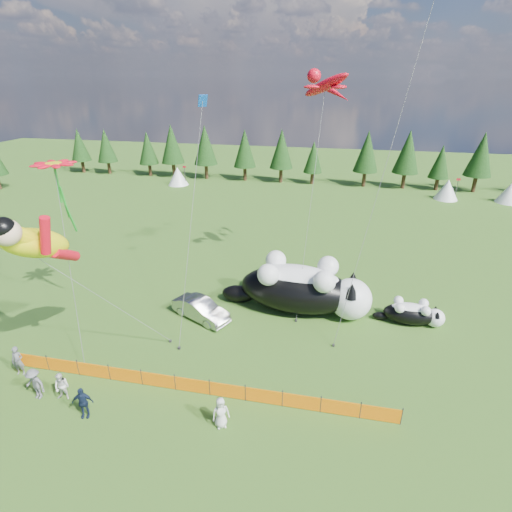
{
  "coord_description": "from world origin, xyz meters",
  "views": [
    {
      "loc": [
        6.88,
        -18.92,
        16.06
      ],
      "look_at": [
        2.13,
        4.0,
        5.4
      ],
      "focal_mm": 28.0,
      "sensor_mm": 36.0,
      "label": 1
    }
  ],
  "objects": [
    {
      "name": "spectator_e",
      "position": [
        2.2,
        -4.89,
        0.88
      ],
      "size": [
        1.02,
        0.9,
        1.75
      ],
      "primitive_type": "imported",
      "rotation": [
        0.0,
        0.0,
        0.49
      ],
      "color": "silver",
      "rests_on": "ground"
    },
    {
      "name": "spectator_a",
      "position": [
        -10.42,
        -3.6,
        0.94
      ],
      "size": [
        0.75,
        0.56,
        1.87
      ],
      "primitive_type": "imported",
      "rotation": [
        0.0,
        0.0,
        0.17
      ],
      "color": "#5B5B60",
      "rests_on": "ground"
    },
    {
      "name": "flower_kite",
      "position": [
        -9.99,
        2.27,
        10.98
      ],
      "size": [
        5.11,
        6.93,
        12.59
      ],
      "color": "red",
      "rests_on": "ground"
    },
    {
      "name": "ground",
      "position": [
        0.0,
        0.0,
        0.0
      ],
      "size": [
        160.0,
        160.0,
        0.0
      ],
      "primitive_type": "plane",
      "color": "#10370A",
      "rests_on": "ground"
    },
    {
      "name": "tree_line",
      "position": [
        0.0,
        45.0,
        4.0
      ],
      "size": [
        90.0,
        4.0,
        8.0
      ],
      "primitive_type": null,
      "color": "black",
      "rests_on": "ground"
    },
    {
      "name": "superhero_kite",
      "position": [
        -8.27,
        -2.42,
        8.03
      ],
      "size": [
        7.87,
        6.28,
        11.46
      ],
      "color": "yellow",
      "rests_on": "ground"
    },
    {
      "name": "spectator_b",
      "position": [
        -6.66,
        -4.86,
        0.84
      ],
      "size": [
        0.85,
        0.55,
        1.67
      ],
      "primitive_type": "imported",
      "rotation": [
        0.0,
        0.0,
        0.09
      ],
      "color": "silver",
      "rests_on": "ground"
    },
    {
      "name": "gecko_kite",
      "position": [
        5.49,
        11.84,
        15.38
      ],
      "size": [
        6.5,
        9.95,
        17.16
      ],
      "color": "red",
      "rests_on": "ground"
    },
    {
      "name": "spectator_c",
      "position": [
        -4.84,
        -5.71,
        0.91
      ],
      "size": [
        1.17,
        0.8,
        1.82
      ],
      "primitive_type": "imported",
      "rotation": [
        0.0,
        0.0,
        0.26
      ],
      "color": "#131E36",
      "rests_on": "ground"
    },
    {
      "name": "cat_small",
      "position": [
        12.85,
        6.6,
        0.83
      ],
      "size": [
        4.84,
        1.77,
        1.75
      ],
      "rotation": [
        0.0,
        0.0,
        -0.02
      ],
      "color": "black",
      "rests_on": "ground"
    },
    {
      "name": "diamond_kite_a",
      "position": [
        -2.15,
        7.27,
        13.93
      ],
      "size": [
        1.02,
        7.57,
        16.01
      ],
      "color": "#0C4EB9",
      "rests_on": "ground"
    },
    {
      "name": "cat_large",
      "position": [
        5.08,
        6.73,
        1.92
      ],
      "size": [
        11.21,
        4.43,
        4.04
      ],
      "rotation": [
        0.0,
        0.0,
        -0.06
      ],
      "color": "black",
      "rests_on": "ground"
    },
    {
      "name": "spectator_d",
      "position": [
        -8.11,
        -5.08,
        0.94
      ],
      "size": [
        1.3,
        0.8,
        1.89
      ],
      "primitive_type": "imported",
      "rotation": [
        0.0,
        0.0,
        -0.15
      ],
      "color": "#5B5B60",
      "rests_on": "ground"
    },
    {
      "name": "car",
      "position": [
        -1.94,
        4.16,
        0.74
      ],
      "size": [
        4.75,
        3.39,
        1.49
      ],
      "primitive_type": "imported",
      "rotation": [
        0.0,
        0.0,
        1.12
      ],
      "color": "#A4A4A9",
      "rests_on": "ground"
    },
    {
      "name": "festival_tents",
      "position": [
        11.0,
        40.0,
        1.4
      ],
      "size": [
        50.0,
        3.2,
        2.8
      ],
      "primitive_type": null,
      "color": "white",
      "rests_on": "ground"
    },
    {
      "name": "safety_fence",
      "position": [
        0.0,
        -3.0,
        0.5
      ],
      "size": [
        22.06,
        0.06,
        1.1
      ],
      "color": "#262626",
      "rests_on": "ground"
    }
  ]
}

